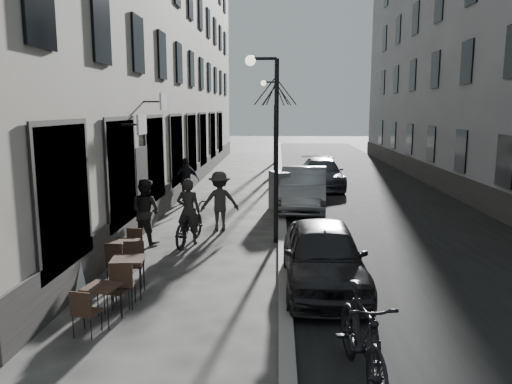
# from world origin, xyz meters

# --- Properties ---
(ground) EXTENTS (120.00, 120.00, 0.00)m
(ground) POSITION_xyz_m (0.00, 0.00, 0.00)
(ground) COLOR #363431
(ground) RESTS_ON ground
(road) EXTENTS (7.30, 60.00, 0.00)m
(road) POSITION_xyz_m (3.85, 16.00, 0.00)
(road) COLOR black
(road) RESTS_ON ground
(kerb) EXTENTS (0.25, 60.00, 0.12)m
(kerb) POSITION_xyz_m (0.20, 16.00, 0.06)
(kerb) COLOR gray
(kerb) RESTS_ON ground
(building_left) EXTENTS (4.00, 35.00, 16.00)m
(building_left) POSITION_xyz_m (-6.00, 16.50, 8.00)
(building_left) COLOR #9E9684
(building_left) RESTS_ON ground
(building_right) EXTENTS (4.00, 35.00, 16.00)m
(building_right) POSITION_xyz_m (9.50, 16.50, 8.00)
(building_right) COLOR gray
(building_right) RESTS_ON ground
(streetlamp_near) EXTENTS (0.90, 0.28, 5.09)m
(streetlamp_near) POSITION_xyz_m (-0.17, 6.00, 3.16)
(streetlamp_near) COLOR black
(streetlamp_near) RESTS_ON ground
(streetlamp_far) EXTENTS (0.90, 0.28, 5.09)m
(streetlamp_far) POSITION_xyz_m (-0.17, 18.00, 3.16)
(streetlamp_far) COLOR black
(streetlamp_far) RESTS_ON ground
(tree_near) EXTENTS (2.40, 2.40, 5.70)m
(tree_near) POSITION_xyz_m (-0.10, 21.00, 4.66)
(tree_near) COLOR black
(tree_near) RESTS_ON ground
(tree_far) EXTENTS (2.40, 2.40, 5.70)m
(tree_far) POSITION_xyz_m (-0.10, 27.00, 4.66)
(tree_far) COLOR black
(tree_far) RESTS_ON ground
(bistro_set_a) EXTENTS (0.64, 1.40, 0.80)m
(bistro_set_a) POSITION_xyz_m (-2.98, 0.55, 0.41)
(bistro_set_a) COLOR black
(bistro_set_a) RESTS_ON ground
(bistro_set_b) EXTENTS (0.71, 1.59, 0.92)m
(bistro_set_b) POSITION_xyz_m (-2.91, 1.83, 0.47)
(bistro_set_b) COLOR black
(bistro_set_b) RESTS_ON ground
(bistro_set_c) EXTENTS (0.60, 1.43, 0.84)m
(bistro_set_c) POSITION_xyz_m (-3.45, 3.36, 0.43)
(bistro_set_c) COLOR black
(bistro_set_c) RESTS_ON ground
(sign_board) EXTENTS (0.54, 0.67, 1.04)m
(sign_board) POSITION_xyz_m (-4.01, 1.70, 0.42)
(sign_board) COLOR black
(sign_board) RESTS_ON ground
(utility_cabinet) EXTENTS (0.80, 1.07, 1.43)m
(utility_cabinet) POSITION_xyz_m (0.10, 10.48, 0.72)
(utility_cabinet) COLOR slate
(utility_cabinet) RESTS_ON ground
(bicycle) EXTENTS (1.04, 2.21, 1.11)m
(bicycle) POSITION_xyz_m (-2.40, 5.79, 0.56)
(bicycle) COLOR black
(bicycle) RESTS_ON ground
(cyclist_rider) EXTENTS (0.72, 0.53, 1.82)m
(cyclist_rider) POSITION_xyz_m (-2.40, 5.79, 0.91)
(cyclist_rider) COLOR black
(cyclist_rider) RESTS_ON ground
(pedestrian_near) EXTENTS (1.09, 1.00, 1.81)m
(pedestrian_near) POSITION_xyz_m (-3.60, 5.77, 0.90)
(pedestrian_near) COLOR black
(pedestrian_near) RESTS_ON ground
(pedestrian_mid) EXTENTS (1.30, 0.92, 1.82)m
(pedestrian_mid) POSITION_xyz_m (-1.72, 7.34, 0.91)
(pedestrian_mid) COLOR #2E2B28
(pedestrian_mid) RESTS_ON ground
(pedestrian_far) EXTENTS (1.11, 0.62, 1.78)m
(pedestrian_far) POSITION_xyz_m (-3.60, 11.88, 0.89)
(pedestrian_far) COLOR black
(pedestrian_far) RESTS_ON ground
(car_near) EXTENTS (1.68, 4.09, 1.39)m
(car_near) POSITION_xyz_m (1.00, 2.46, 0.70)
(car_near) COLOR black
(car_near) RESTS_ON ground
(car_mid) EXTENTS (2.01, 4.80, 1.54)m
(car_mid) POSITION_xyz_m (1.00, 10.66, 0.77)
(car_mid) COLOR gray
(car_mid) RESTS_ON ground
(car_far) EXTENTS (1.97, 4.69, 1.35)m
(car_far) POSITION_xyz_m (2.11, 15.84, 0.68)
(car_far) COLOR #3E4149
(car_far) RESTS_ON ground
(moped) EXTENTS (0.87, 2.23, 1.31)m
(moped) POSITION_xyz_m (1.20, -1.17, 0.65)
(moped) COLOR black
(moped) RESTS_ON ground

